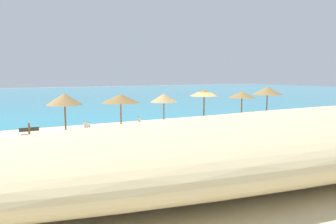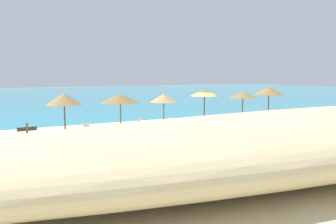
{
  "view_description": "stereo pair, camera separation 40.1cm",
  "coord_description": "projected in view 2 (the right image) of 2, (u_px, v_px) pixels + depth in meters",
  "views": [
    {
      "loc": [
        -12.32,
        -18.24,
        3.78
      ],
      "look_at": [
        -2.21,
        1.02,
        1.14
      ],
      "focal_mm": 32.94,
      "sensor_mm": 36.0,
      "label": 1
    },
    {
      "loc": [
        -11.96,
        -18.42,
        3.78
      ],
      "look_at": [
        -2.21,
        1.02,
        1.14
      ],
      "focal_mm": 32.94,
      "sensor_mm": 36.0,
      "label": 2
    }
  ],
  "objects": [
    {
      "name": "lounge_chair_0",
      "position": [
        133.0,
        127.0,
        19.93
      ],
      "size": [
        1.57,
        0.89,
        1.07
      ],
      "rotation": [
        0.0,
        0.0,
        1.41
      ],
      "color": "white",
      "rests_on": "ground_plane"
    },
    {
      "name": "beach_umbrella_1",
      "position": [
        120.0,
        98.0,
        20.08
      ],
      "size": [
        2.48,
        2.48,
        2.54
      ],
      "color": "brown",
      "rests_on": "ground_plane"
    },
    {
      "name": "beach_umbrella_3",
      "position": [
        204.0,
        93.0,
        22.73
      ],
      "size": [
        2.16,
        2.16,
        2.7
      ],
      "color": "brown",
      "rests_on": "ground_plane"
    },
    {
      "name": "beach_ball",
      "position": [
        96.0,
        139.0,
        17.46
      ],
      "size": [
        0.35,
        0.35,
        0.35
      ],
      "primitive_type": "sphere",
      "color": "red",
      "rests_on": "ground_plane"
    },
    {
      "name": "beach_umbrella_0",
      "position": [
        64.0,
        99.0,
        18.14
      ],
      "size": [
        2.09,
        2.09,
        2.71
      ],
      "color": "brown",
      "rests_on": "ground_plane"
    },
    {
      "name": "cooler_box",
      "position": [
        288.0,
        120.0,
        24.22
      ],
      "size": [
        0.59,
        0.36,
        0.41
      ],
      "primitive_type": "cube",
      "rotation": [
        0.0,
        0.0,
        0.01
      ],
      "color": "white",
      "rests_on": "ground_plane"
    },
    {
      "name": "wooden_signpost",
      "position": [
        27.0,
        137.0,
        14.06
      ],
      "size": [
        0.84,
        0.1,
        1.61
      ],
      "rotation": [
        0.0,
        0.0,
        0.03
      ],
      "color": "brown",
      "rests_on": "ground_plane"
    },
    {
      "name": "ground_plane",
      "position": [
        202.0,
        128.0,
        22.13
      ],
      "size": [
        160.0,
        160.0,
        0.0
      ],
      "primitive_type": "plane",
      "color": "beige"
    },
    {
      "name": "lounge_chair_1",
      "position": [
        252.0,
        119.0,
        23.87
      ],
      "size": [
        1.36,
        0.83,
        0.93
      ],
      "rotation": [
        0.0,
        0.0,
        1.73
      ],
      "color": "yellow",
      "rests_on": "ground_plane"
    },
    {
      "name": "beach_umbrella_4",
      "position": [
        243.0,
        95.0,
        24.35
      ],
      "size": [
        2.14,
        2.14,
        2.46
      ],
      "color": "brown",
      "rests_on": "ground_plane"
    },
    {
      "name": "sea_water",
      "position": [
        83.0,
        94.0,
        59.57
      ],
      "size": [
        160.0,
        73.96,
        0.01
      ],
      "primitive_type": "cube",
      "color": "teal",
      "rests_on": "ground_plane"
    },
    {
      "name": "beach_umbrella_2",
      "position": [
        164.0,
        98.0,
        21.46
      ],
      "size": [
        1.92,
        1.92,
        2.47
      ],
      "color": "brown",
      "rests_on": "ground_plane"
    },
    {
      "name": "lounge_chair_2",
      "position": [
        79.0,
        133.0,
        18.15
      ],
      "size": [
        1.73,
        1.15,
        0.97
      ],
      "rotation": [
        0.0,
        0.0,
        1.92
      ],
      "color": "white",
      "rests_on": "ground_plane"
    },
    {
      "name": "beach_umbrella_5",
      "position": [
        269.0,
        91.0,
        26.16
      ],
      "size": [
        2.51,
        2.51,
        2.77
      ],
      "color": "brown",
      "rests_on": "ground_plane"
    }
  ]
}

